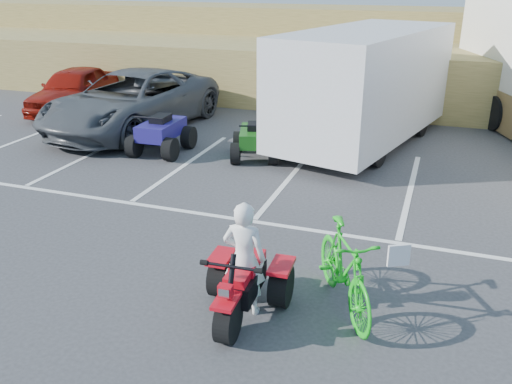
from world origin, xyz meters
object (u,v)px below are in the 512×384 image
(red_trike_atv, at_px, (242,316))
(red_car, at_px, (74,89))
(grey_pickup, at_px, (132,101))
(quad_atv_blue, at_px, (163,152))
(green_dirt_bike, at_px, (344,269))
(quad_atv_green, at_px, (255,158))
(cargo_trailer, at_px, (365,84))
(rider, at_px, (244,258))

(red_trike_atv, distance_m, red_car, 13.55)
(grey_pickup, xyz_separation_m, quad_atv_blue, (1.93, -1.76, -0.86))
(red_trike_atv, distance_m, green_dirt_bike, 1.56)
(grey_pickup, xyz_separation_m, quad_atv_green, (4.39, -1.38, -0.86))
(green_dirt_bike, height_order, cargo_trailer, cargo_trailer)
(rider, height_order, quad_atv_green, rider)
(quad_atv_blue, xyz_separation_m, quad_atv_green, (2.46, 0.38, 0.00))
(red_trike_atv, bearing_deg, quad_atv_blue, 123.55)
(green_dirt_bike, bearing_deg, cargo_trailer, 67.87)
(rider, xyz_separation_m, quad_atv_blue, (-4.60, 6.09, -0.82))
(rider, distance_m, green_dirt_bike, 1.39)
(grey_pickup, bearing_deg, green_dirt_bike, -36.76)
(grey_pickup, bearing_deg, red_car, 161.88)
(red_car, height_order, quad_atv_green, red_car)
(green_dirt_bike, xyz_separation_m, grey_pickup, (-7.81, 7.34, 0.24))
(quad_atv_green, bearing_deg, cargo_trailer, 25.30)
(cargo_trailer, bearing_deg, red_car, -169.33)
(quad_atv_green, bearing_deg, red_trike_atv, -89.62)
(quad_atv_blue, bearing_deg, green_dirt_bike, -45.35)
(quad_atv_green, bearing_deg, grey_pickup, 144.94)
(rider, xyz_separation_m, cargo_trailer, (0.22, 8.67, 0.84))
(green_dirt_bike, bearing_deg, quad_atv_green, 90.34)
(red_trike_atv, distance_m, quad_atv_green, 6.96)
(green_dirt_bike, distance_m, cargo_trailer, 8.29)
(quad_atv_blue, distance_m, quad_atv_green, 2.49)
(rider, relative_size, quad_atv_blue, 0.96)
(red_trike_atv, bearing_deg, cargo_trailer, 85.72)
(red_car, height_order, cargo_trailer, cargo_trailer)
(red_trike_atv, bearing_deg, green_dirt_bike, 24.78)
(cargo_trailer, height_order, quad_atv_blue, cargo_trailer)
(rider, xyz_separation_m, quad_atv_green, (-2.14, 6.47, -0.82))
(quad_atv_green, bearing_deg, red_car, 141.89)
(rider, distance_m, grey_pickup, 10.22)
(rider, relative_size, red_car, 0.38)
(green_dirt_bike, height_order, red_car, red_car)
(grey_pickup, height_order, quad_atv_blue, grey_pickup)
(quad_atv_green, bearing_deg, quad_atv_blue, 171.15)
(rider, distance_m, quad_atv_green, 6.87)
(red_trike_atv, bearing_deg, grey_pickup, 126.37)
(red_trike_atv, relative_size, red_car, 0.36)
(red_car, distance_m, quad_atv_green, 8.09)
(grey_pickup, relative_size, quad_atv_green, 4.00)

